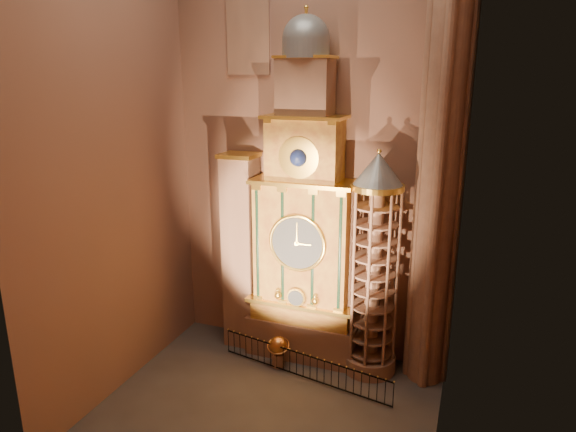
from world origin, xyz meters
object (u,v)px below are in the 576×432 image
at_px(celestial_globe, 278,349).
at_px(iron_railing, 303,366).
at_px(astronomical_clock, 304,230).
at_px(stair_turret, 374,268).
at_px(portrait_tower, 241,251).

bearing_deg(celestial_globe, iron_railing, -20.84).
height_order(astronomical_clock, celestial_globe, astronomical_clock).
distance_m(astronomical_clock, iron_railing, 6.42).
bearing_deg(stair_turret, astronomical_clock, 175.70).
relative_size(portrait_tower, iron_railing, 1.17).
distance_m(stair_turret, iron_railing, 5.68).
bearing_deg(iron_railing, celestial_globe, 159.16).
xyz_separation_m(celestial_globe, iron_railing, (1.49, -0.57, -0.28)).
relative_size(stair_turret, celestial_globe, 6.77).
relative_size(astronomical_clock, stair_turret, 1.55).
bearing_deg(iron_railing, stair_turret, 34.56).
bearing_deg(portrait_tower, iron_railing, -27.74).
bearing_deg(celestial_globe, portrait_tower, 148.73).
height_order(portrait_tower, celestial_globe, portrait_tower).
distance_m(stair_turret, celestial_globe, 6.19).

